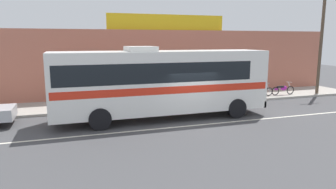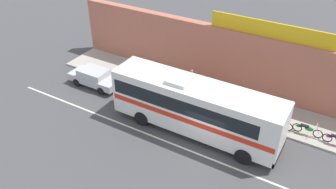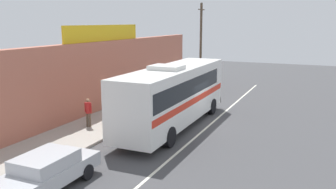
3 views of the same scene
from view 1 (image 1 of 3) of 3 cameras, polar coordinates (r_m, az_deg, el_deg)
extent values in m
plane|color=#444447|center=(15.72, 4.37, -4.97)|extent=(70.00, 70.00, 0.00)
cube|color=#A8A399|center=(20.47, -1.24, -1.19)|extent=(30.00, 3.60, 0.14)
cube|color=#B26651|center=(22.20, -2.90, 5.76)|extent=(30.00, 0.70, 4.80)
cube|color=gold|center=(22.50, -0.08, 13.35)|extent=(8.71, 0.12, 1.10)
cube|color=silver|center=(15.01, 5.55, -5.71)|extent=(30.00, 0.14, 0.01)
cube|color=white|center=(15.86, -1.15, 2.54)|extent=(11.15, 2.50, 3.10)
cube|color=black|center=(15.68, -2.72, 4.46)|extent=(9.81, 2.52, 0.96)
cube|color=red|center=(15.91, -1.15, 1.47)|extent=(10.92, 2.51, 0.36)
cube|color=black|center=(18.23, 15.79, 4.57)|extent=(0.04, 2.25, 1.40)
cube|color=black|center=(18.47, 15.49, -1.05)|extent=(0.12, 2.50, 0.36)
cube|color=silver|center=(15.44, -5.17, 8.51)|extent=(1.40, 1.75, 0.24)
cylinder|color=black|center=(18.59, 9.02, -1.06)|extent=(1.04, 0.32, 1.04)
cylinder|color=black|center=(16.62, 12.67, -2.52)|extent=(1.04, 0.32, 1.04)
cylinder|color=black|center=(16.62, -13.43, -2.54)|extent=(1.04, 0.32, 1.04)
cylinder|color=black|center=(14.38, -12.61, -4.49)|extent=(1.04, 0.32, 1.04)
cylinder|color=brown|center=(25.16, 26.71, 8.81)|extent=(0.22, 0.22, 7.66)
torus|color=black|center=(20.89, 10.45, -0.06)|extent=(0.62, 0.06, 0.62)
torus|color=black|center=(20.28, 7.11, -0.28)|extent=(0.62, 0.06, 0.62)
cylinder|color=silver|center=(20.80, 10.28, 0.74)|extent=(0.34, 0.04, 0.65)
cylinder|color=silver|center=(20.70, 10.07, 1.60)|extent=(0.03, 0.56, 0.03)
ellipsoid|color=orange|center=(20.58, 8.98, 0.34)|extent=(0.56, 0.22, 0.34)
cube|color=black|center=(20.42, 8.22, 0.62)|extent=(0.52, 0.20, 0.10)
ellipsoid|color=orange|center=(20.28, 7.27, 0.12)|extent=(0.36, 0.14, 0.16)
torus|color=black|center=(24.19, 21.90, 0.75)|extent=(0.62, 0.06, 0.62)
torus|color=black|center=(23.37, 19.43, 0.60)|extent=(0.62, 0.06, 0.62)
cylinder|color=silver|center=(24.10, 21.80, 1.45)|extent=(0.34, 0.04, 0.65)
cylinder|color=silver|center=(23.99, 21.67, 2.19)|extent=(0.03, 0.56, 0.03)
ellipsoid|color=#991E8C|center=(23.79, 20.83, 1.11)|extent=(0.56, 0.22, 0.34)
cube|color=black|center=(23.58, 20.28, 1.37)|extent=(0.52, 0.20, 0.10)
ellipsoid|color=#991E8C|center=(23.38, 19.57, 0.94)|extent=(0.36, 0.14, 0.16)
torus|color=black|center=(22.99, 18.35, 0.51)|extent=(0.62, 0.06, 0.62)
torus|color=black|center=(22.25, 15.67, 0.34)|extent=(0.62, 0.06, 0.62)
cylinder|color=silver|center=(22.89, 18.23, 1.24)|extent=(0.34, 0.04, 0.65)
cylinder|color=silver|center=(22.79, 18.07, 2.03)|extent=(0.03, 0.56, 0.03)
ellipsoid|color=#991E8C|center=(22.62, 17.19, 0.89)|extent=(0.56, 0.22, 0.34)
cube|color=black|center=(22.43, 16.59, 1.15)|extent=(0.52, 0.20, 0.10)
ellipsoid|color=#991E8C|center=(22.26, 15.82, 0.71)|extent=(0.36, 0.14, 0.16)
torus|color=black|center=(22.01, 14.29, 0.31)|extent=(0.62, 0.06, 0.62)
torus|color=black|center=(21.35, 11.39, 0.13)|extent=(0.62, 0.06, 0.62)
cylinder|color=silver|center=(21.92, 14.14, 1.07)|extent=(0.34, 0.04, 0.65)
cylinder|color=silver|center=(21.82, 13.96, 1.89)|extent=(0.03, 0.56, 0.03)
ellipsoid|color=#237F38|center=(21.68, 13.02, 0.70)|extent=(0.56, 0.22, 0.34)
cube|color=black|center=(21.51, 12.36, 0.97)|extent=(0.52, 0.20, 0.10)
ellipsoid|color=#237F38|center=(21.36, 11.54, 0.50)|extent=(0.36, 0.14, 0.16)
cylinder|color=navy|center=(19.32, -7.08, -0.58)|extent=(0.13, 0.13, 0.76)
cylinder|color=navy|center=(19.15, -6.97, -0.68)|extent=(0.13, 0.13, 0.76)
cylinder|color=gold|center=(19.12, -7.07, 1.33)|extent=(0.30, 0.30, 0.57)
sphere|color=tan|center=(19.06, -7.09, 2.57)|extent=(0.21, 0.21, 0.21)
cylinder|color=gold|center=(19.31, -7.19, 1.50)|extent=(0.08, 0.08, 0.52)
cylinder|color=gold|center=(18.92, -6.95, 1.32)|extent=(0.08, 0.08, 0.52)
cylinder|color=brown|center=(19.89, -11.77, -0.34)|extent=(0.13, 0.13, 0.81)
cylinder|color=brown|center=(19.71, -11.71, -0.43)|extent=(0.13, 0.13, 0.81)
cylinder|color=red|center=(19.68, -11.82, 1.66)|extent=(0.30, 0.30, 0.61)
sphere|color=#A37556|center=(19.62, -11.86, 2.95)|extent=(0.22, 0.22, 0.22)
cylinder|color=red|center=(19.88, -11.89, 1.83)|extent=(0.08, 0.08, 0.56)
cylinder|color=red|center=(19.48, -11.75, 1.67)|extent=(0.08, 0.08, 0.56)
camera|label=2|loc=(16.21, 86.20, 42.35)|focal=37.19mm
camera|label=3|loc=(16.03, -83.48, 8.59)|focal=38.35mm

